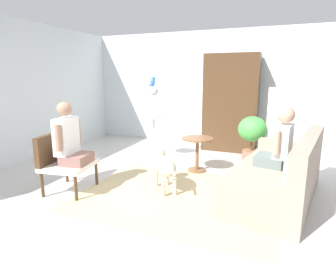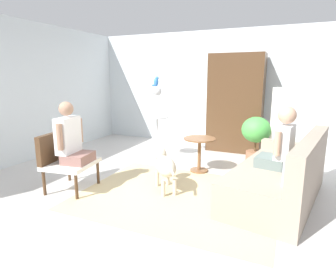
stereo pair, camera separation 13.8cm
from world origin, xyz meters
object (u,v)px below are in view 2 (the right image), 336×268
(person_on_armchair, at_px, (71,138))
(dog, at_px, (165,165))
(bird_cage_stand, at_px, (157,118))
(couch, at_px, (281,178))
(column_lamp, at_px, (275,129))
(armoire_cabinet, at_px, (236,103))
(parrot, at_px, (156,82))
(round_end_table, at_px, (199,149))
(armchair, at_px, (64,157))
(person_on_couch, at_px, (281,143))
(potted_plant, at_px, (256,135))

(person_on_armchair, relative_size, dog, 1.20)
(person_on_armchair, xyz_separation_m, bird_cage_stand, (0.41, 1.99, 0.04))
(couch, relative_size, column_lamp, 1.51)
(couch, height_order, armoire_cabinet, armoire_cabinet)
(person_on_armchair, distance_m, bird_cage_stand, 2.03)
(column_lamp, relative_size, armoire_cabinet, 0.69)
(couch, height_order, parrot, parrot)
(couch, distance_m, round_end_table, 1.51)
(person_on_armchair, height_order, parrot, parrot)
(person_on_armchair, bearing_deg, armchair, -171.32)
(person_on_couch, distance_m, potted_plant, 1.49)
(parrot, bearing_deg, potted_plant, 8.17)
(armchair, height_order, person_on_couch, person_on_couch)
(dog, xyz_separation_m, armoire_cabinet, (0.50, 2.68, 0.69))
(bird_cage_stand, distance_m, column_lamp, 2.25)
(armchair, xyz_separation_m, round_end_table, (1.60, 1.54, -0.08))
(dog, xyz_separation_m, bird_cage_stand, (-0.82, 1.44, 0.44))
(armchair, relative_size, column_lamp, 0.58)
(parrot, distance_m, potted_plant, 2.16)
(couch, relative_size, round_end_table, 3.64)
(couch, relative_size, bird_cage_stand, 1.51)
(couch, xyz_separation_m, potted_plant, (-0.51, 1.39, 0.28))
(armchair, bearing_deg, bird_cage_stand, 74.66)
(bird_cage_stand, xyz_separation_m, parrot, (-0.02, 0.00, 0.73))
(armoire_cabinet, bearing_deg, column_lamp, -45.26)
(person_on_couch, xyz_separation_m, potted_plant, (-0.47, 1.40, -0.20))
(parrot, bearing_deg, person_on_armchair, -101.21)
(couch, height_order, person_on_armchair, person_on_armchair)
(potted_plant, relative_size, armoire_cabinet, 0.43)
(couch, xyz_separation_m, column_lamp, (-0.19, 1.44, 0.42))
(bird_cage_stand, bearing_deg, armchair, -105.34)
(armchair, relative_size, person_on_armchair, 0.96)
(armchair, bearing_deg, armoire_cabinet, 60.02)
(dog, height_order, bird_cage_stand, bird_cage_stand)
(round_end_table, relative_size, dog, 0.82)
(armoire_cabinet, bearing_deg, person_on_couch, -66.13)
(dog, bearing_deg, column_lamp, 51.64)
(parrot, height_order, potted_plant, parrot)
(column_lamp, bearing_deg, dog, -128.36)
(bird_cage_stand, bearing_deg, person_on_armchair, -101.65)
(potted_plant, bearing_deg, bird_cage_stand, -171.76)
(potted_plant, xyz_separation_m, armoire_cabinet, (-0.58, 0.96, 0.48))
(person_on_armchair, bearing_deg, parrot, 78.79)
(bird_cage_stand, height_order, armoire_cabinet, armoire_cabinet)
(parrot, bearing_deg, person_on_couch, -25.28)
(couch, relative_size, armchair, 2.60)
(person_on_couch, bearing_deg, couch, 14.48)
(armchair, bearing_deg, parrot, 75.08)
(person_on_armchair, bearing_deg, round_end_table, 46.17)
(person_on_couch, distance_m, dog, 1.63)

